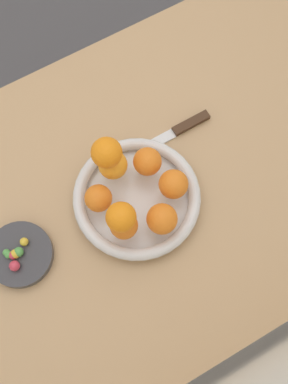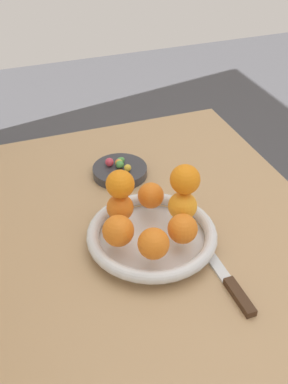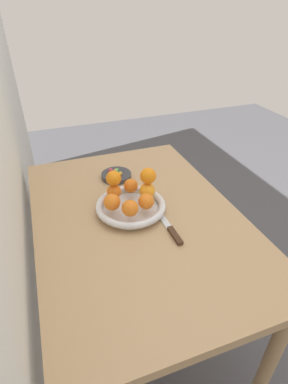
% 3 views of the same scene
% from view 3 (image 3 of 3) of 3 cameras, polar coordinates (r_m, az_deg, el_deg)
% --- Properties ---
extents(ground_plane, '(6.00, 6.00, 0.00)m').
position_cam_3_polar(ground_plane, '(1.70, -0.93, -24.56)').
color(ground_plane, '#4C4C51').
extents(dining_table, '(1.10, 0.76, 0.74)m').
position_cam_3_polar(dining_table, '(1.20, -1.21, -7.77)').
color(dining_table, tan).
rests_on(dining_table, ground_plane).
extents(fruit_bowl, '(0.27, 0.27, 0.04)m').
position_cam_3_polar(fruit_bowl, '(1.15, -2.53, -2.81)').
color(fruit_bowl, silver).
rests_on(fruit_bowl, dining_table).
extents(candy_dish, '(0.14, 0.14, 0.02)m').
position_cam_3_polar(candy_dish, '(1.38, -5.12, 3.16)').
color(candy_dish, '#333338').
rests_on(candy_dish, dining_table).
extents(orange_0, '(0.06, 0.06, 0.06)m').
position_cam_3_polar(orange_0, '(1.19, -2.53, 1.21)').
color(orange_0, orange).
rests_on(orange_0, fruit_bowl).
extents(orange_1, '(0.06, 0.06, 0.06)m').
position_cam_3_polar(orange_1, '(1.16, -5.75, 0.12)').
color(orange_1, orange).
rests_on(orange_1, fruit_bowl).
extents(orange_2, '(0.06, 0.06, 0.06)m').
position_cam_3_polar(orange_2, '(1.09, -6.13, -1.93)').
color(orange_2, orange).
rests_on(orange_2, fruit_bowl).
extents(orange_3, '(0.06, 0.06, 0.06)m').
position_cam_3_polar(orange_3, '(1.06, -2.66, -3.09)').
color(orange_3, orange).
rests_on(orange_3, fruit_bowl).
extents(orange_4, '(0.06, 0.06, 0.06)m').
position_cam_3_polar(orange_4, '(1.09, 0.42, -1.78)').
color(orange_4, orange).
rests_on(orange_4, fruit_bowl).
extents(orange_5, '(0.06, 0.06, 0.06)m').
position_cam_3_polar(orange_5, '(1.15, 0.63, 0.27)').
color(orange_5, orange).
rests_on(orange_5, fruit_bowl).
extents(orange_6, '(0.06, 0.06, 0.06)m').
position_cam_3_polar(orange_6, '(1.13, 0.78, 3.09)').
color(orange_6, orange).
rests_on(orange_6, orange_5).
extents(orange_7, '(0.06, 0.06, 0.06)m').
position_cam_3_polar(orange_7, '(1.13, -5.82, 2.63)').
color(orange_7, orange).
rests_on(orange_7, orange_1).
extents(candy_ball_0, '(0.02, 0.02, 0.02)m').
position_cam_3_polar(candy_ball_0, '(1.37, -5.49, 4.03)').
color(candy_ball_0, '#C6384C').
rests_on(candy_ball_0, candy_dish).
extents(candy_ball_1, '(0.02, 0.02, 0.02)m').
position_cam_3_polar(candy_ball_1, '(1.37, -5.29, 4.00)').
color(candy_ball_1, gold).
rests_on(candy_ball_1, candy_dish).
extents(candy_ball_2, '(0.02, 0.02, 0.02)m').
position_cam_3_polar(candy_ball_2, '(1.35, -4.53, 3.54)').
color(candy_ball_2, gold).
rests_on(candy_ball_2, candy_dish).
extents(candy_ball_3, '(0.02, 0.02, 0.02)m').
position_cam_3_polar(candy_ball_3, '(1.38, -5.31, 4.20)').
color(candy_ball_3, '#4C9947').
rests_on(candy_ball_3, candy_dish).
extents(candy_ball_4, '(0.02, 0.02, 0.02)m').
position_cam_3_polar(candy_ball_4, '(1.37, -6.39, 4.07)').
color(candy_ball_4, '#C6384C').
rests_on(candy_ball_4, candy_dish).
extents(candy_ball_5, '(0.02, 0.02, 0.02)m').
position_cam_3_polar(candy_ball_5, '(1.38, -5.09, 4.27)').
color(candy_ball_5, '#4C9947').
rests_on(candy_ball_5, candy_dish).
extents(candy_ball_6, '(0.02, 0.02, 0.02)m').
position_cam_3_polar(candy_ball_6, '(1.36, -5.15, 3.88)').
color(candy_ball_6, '#4C9947').
rests_on(candy_ball_6, candy_dish).
extents(candy_ball_7, '(0.02, 0.02, 0.02)m').
position_cam_3_polar(candy_ball_7, '(1.36, -5.09, 3.78)').
color(candy_ball_7, '#472819').
rests_on(candy_ball_7, candy_dish).
extents(knife, '(0.26, 0.02, 0.01)m').
position_cam_3_polar(knife, '(1.09, 4.55, -6.34)').
color(knife, '#3F2819').
rests_on(knife, dining_table).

